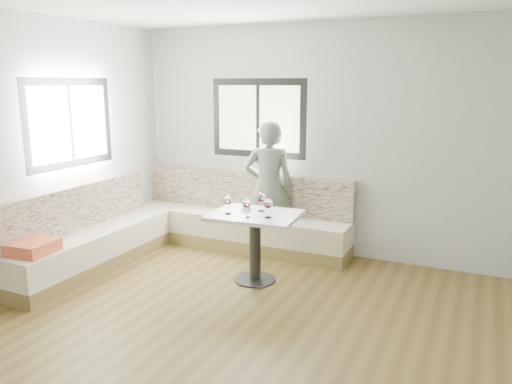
# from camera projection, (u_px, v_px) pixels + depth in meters

# --- Properties ---
(room) EXTENTS (5.01, 5.01, 2.81)m
(room) POSITION_uv_depth(u_px,v_px,m) (225.00, 171.00, 3.91)
(room) COLOR brown
(room) RESTS_ON ground
(banquette) EXTENTS (2.90, 2.80, 0.95)m
(banquette) POSITION_uv_depth(u_px,v_px,m) (177.00, 229.00, 6.13)
(banquette) COLOR olive
(banquette) RESTS_ON ground
(table) EXTENTS (0.96, 0.77, 0.75)m
(table) POSITION_uv_depth(u_px,v_px,m) (255.00, 231.00, 5.28)
(table) COLOR black
(table) RESTS_ON ground
(person) EXTENTS (0.71, 0.59, 1.66)m
(person) POSITION_uv_depth(u_px,v_px,m) (269.00, 188.00, 6.11)
(person) COLOR slate
(person) RESTS_ON ground
(olive_ramekin) EXTENTS (0.11, 0.11, 0.04)m
(olive_ramekin) POSITION_uv_depth(u_px,v_px,m) (246.00, 208.00, 5.36)
(olive_ramekin) COLOR white
(olive_ramekin) RESTS_ON table
(wine_glass_a) EXTENTS (0.09, 0.09, 0.21)m
(wine_glass_a) POSITION_uv_depth(u_px,v_px,m) (228.00, 200.00, 5.18)
(wine_glass_a) COLOR white
(wine_glass_a) RESTS_ON table
(wine_glass_b) EXTENTS (0.09, 0.09, 0.21)m
(wine_glass_b) POSITION_uv_depth(u_px,v_px,m) (246.00, 203.00, 5.05)
(wine_glass_b) COLOR white
(wine_glass_b) RESTS_ON table
(wine_glass_c) EXTENTS (0.09, 0.09, 0.21)m
(wine_glass_c) POSITION_uv_depth(u_px,v_px,m) (268.00, 204.00, 5.04)
(wine_glass_c) COLOR white
(wine_glass_c) RESTS_ON table
(wine_glass_d) EXTENTS (0.09, 0.09, 0.21)m
(wine_glass_d) POSITION_uv_depth(u_px,v_px,m) (261.00, 198.00, 5.29)
(wine_glass_d) COLOR white
(wine_glass_d) RESTS_ON table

